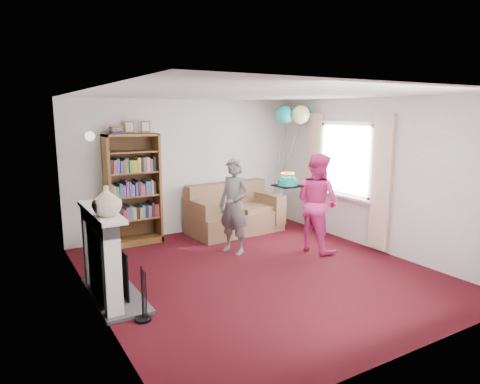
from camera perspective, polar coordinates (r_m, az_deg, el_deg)
ground at (r=6.26m, az=2.53°, el=-10.58°), size 5.00×5.00×0.00m
wall_back at (r=8.12m, az=-7.14°, el=3.34°), size 4.50×0.02×2.50m
wall_left at (r=5.07m, az=-19.26°, el=-1.48°), size 0.02×5.00×2.50m
wall_right at (r=7.40m, az=17.44°, el=2.24°), size 0.02×5.00×2.50m
ceiling at (r=5.85m, az=2.73°, el=12.97°), size 4.50×5.00×0.01m
fireplace at (r=5.48m, az=-17.42°, el=-8.51°), size 0.55×1.80×1.12m
window_bay at (r=7.78m, az=13.88°, el=2.44°), size 0.14×2.02×2.20m
wall_sconce at (r=7.40m, az=-19.39°, el=7.04°), size 0.16×0.23×0.16m
bookcase at (r=7.60m, az=-14.16°, el=0.21°), size 0.90×0.42×2.12m
sofa at (r=8.23m, az=-0.93°, el=-2.91°), size 1.73×0.92×0.92m
wicker_basket at (r=6.99m, az=-17.61°, el=-7.47°), size 0.37×0.37×0.34m
person_striped at (r=6.87m, az=-0.79°, el=-1.90°), size 0.56×0.67×1.55m
person_magenta at (r=7.10m, az=10.24°, el=-1.39°), size 0.73×0.87×1.62m
birthday_cake at (r=6.89m, az=6.36°, el=1.31°), size 0.39×0.39×0.22m
balloons at (r=8.37m, az=7.11°, el=10.21°), size 0.80×0.79×1.72m
mantel_vase at (r=4.95m, az=-17.35°, el=-1.13°), size 0.43×0.43×0.34m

